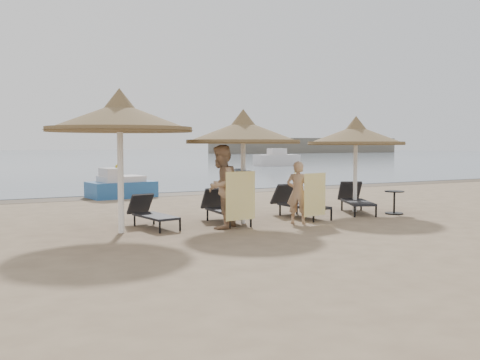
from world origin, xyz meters
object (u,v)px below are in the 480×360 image
object	(u,v)px
palapa_left	(120,118)
lounger_near_right	(298,202)
side_table	(394,203)
person_right	(298,187)
lounger_far_right	(355,199)
palapa_center	(243,132)
pedal_boat	(121,186)
lounger_near_left	(223,207)
lounger_far_left	(151,213)
person_left	(221,180)
palapa_right	(356,136)

from	to	relation	value
palapa_left	lounger_near_right	distance (m)	5.55
side_table	person_right	xyz separation A→B (m)	(-3.52, -0.29, 0.61)
lounger_near_right	lounger_far_right	size ratio (longest dim) A/B	0.98
palapa_center	pedal_boat	size ratio (longest dim) A/B	1.14
lounger_near_right	lounger_near_left	bearing A→B (deg)	175.16
lounger_near_left	pedal_boat	xyz separation A→B (m)	(-0.78, 7.45, 0.03)
lounger_far_left	person_right	distance (m)	3.73
person_left	person_right	distance (m)	2.08
pedal_boat	palapa_right	bearing A→B (deg)	-62.85
lounger_far_right	side_table	size ratio (longest dim) A/B	3.08
lounger_near_right	lounger_far_right	xyz separation A→B (m)	(2.05, 0.02, -0.00)
palapa_left	lounger_near_left	distance (m)	3.61
lounger_far_right	palapa_right	bearing A→B (deg)	81.95
lounger_far_left	person_right	world-z (taller)	person_right
lounger_near_left	palapa_center	bearing A→B (deg)	-48.38
palapa_left	lounger_far_left	xyz separation A→B (m)	(0.86, 0.50, -2.27)
lounger_far_left	palapa_center	bearing A→B (deg)	-21.18
lounger_near_left	lounger_near_right	bearing A→B (deg)	1.18
side_table	lounger_near_right	bearing A→B (deg)	164.13
lounger_near_left	side_table	bearing A→B (deg)	-7.30
palapa_center	lounger_near_left	distance (m)	2.02
person_right	palapa_right	bearing A→B (deg)	-113.42
lounger_far_right	pedal_boat	world-z (taller)	pedal_boat
palapa_right	lounger_far_left	distance (m)	6.60
lounger_far_right	palapa_center	bearing A→B (deg)	-149.86
lounger_near_right	person_right	xyz separation A→B (m)	(-0.71, -1.09, 0.53)
person_left	palapa_center	bearing A→B (deg)	167.61
palapa_left	lounger_far_left	world-z (taller)	palapa_left
person_right	lounger_far_right	bearing A→B (deg)	-114.59
palapa_center	lounger_near_left	xyz separation A→B (m)	(-0.35, 0.43, -1.94)
side_table	person_left	bearing A→B (deg)	-179.23
lounger_far_left	person_left	xyz separation A→B (m)	(1.44, -0.96, 0.81)
lounger_far_left	lounger_near_right	world-z (taller)	lounger_near_right
lounger_far_left	palapa_right	bearing A→B (deg)	-9.09
lounger_near_right	person_left	size ratio (longest dim) A/B	0.87
palapa_center	lounger_near_right	xyz separation A→B (m)	(1.92, 0.40, -1.92)
pedal_boat	person_right	bearing A→B (deg)	-82.57
lounger_far_right	person_right	xyz separation A→B (m)	(-2.76, -1.11, 0.53)
palapa_left	palapa_right	xyz separation A→B (m)	(7.18, 0.52, -0.35)
pedal_boat	palapa_center	bearing A→B (deg)	-89.66
person_left	person_right	size ratio (longest dim) A/B	1.26
lounger_near_left	person_right	size ratio (longest dim) A/B	1.04
lounger_far_left	pedal_boat	xyz separation A→B (m)	(1.16, 7.40, 0.06)
lounger_near_right	person_right	size ratio (longest dim) A/B	1.10
palapa_left	palapa_right	distance (m)	7.21
palapa_center	side_table	world-z (taller)	palapa_center
lounger_far_right	pedal_boat	distance (m)	9.03
lounger_far_left	side_table	world-z (taller)	lounger_far_left
lounger_near_right	side_table	distance (m)	2.92
lounger_far_left	lounger_near_right	bearing A→B (deg)	-10.47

